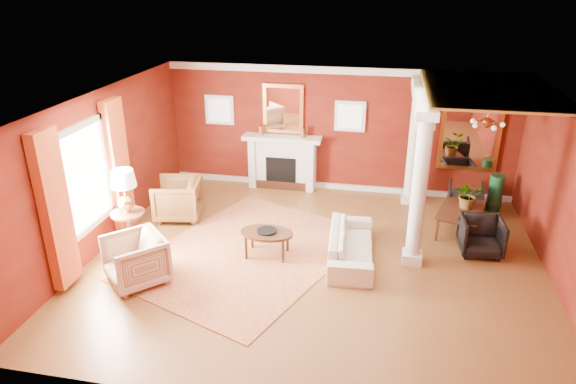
% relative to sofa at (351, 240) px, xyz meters
% --- Properties ---
extents(ground, '(8.00, 8.00, 0.00)m').
position_rel_sofa_xyz_m(ground, '(-0.62, -0.21, -0.38)').
color(ground, brown).
rests_on(ground, ground).
extents(room_shell, '(8.04, 7.04, 2.92)m').
position_rel_sofa_xyz_m(room_shell, '(-0.62, -0.21, 1.63)').
color(room_shell, maroon).
rests_on(room_shell, ground).
extents(fireplace, '(1.85, 0.42, 1.29)m').
position_rel_sofa_xyz_m(fireplace, '(-1.92, 3.11, 0.26)').
color(fireplace, silver).
rests_on(fireplace, ground).
extents(overmantel_mirror, '(0.95, 0.07, 1.15)m').
position_rel_sofa_xyz_m(overmantel_mirror, '(-1.92, 3.24, 1.52)').
color(overmantel_mirror, gold).
rests_on(overmantel_mirror, fireplace).
extents(flank_window_left, '(0.70, 0.07, 0.70)m').
position_rel_sofa_xyz_m(flank_window_left, '(-3.47, 3.26, 1.42)').
color(flank_window_left, silver).
rests_on(flank_window_left, room_shell).
extents(flank_window_right, '(0.70, 0.07, 0.70)m').
position_rel_sofa_xyz_m(flank_window_right, '(-0.37, 3.26, 1.42)').
color(flank_window_right, silver).
rests_on(flank_window_right, room_shell).
extents(left_window, '(0.21, 2.55, 2.60)m').
position_rel_sofa_xyz_m(left_window, '(-4.51, -0.81, 1.04)').
color(left_window, white).
rests_on(left_window, room_shell).
extents(column_front, '(0.36, 0.36, 2.80)m').
position_rel_sofa_xyz_m(column_front, '(1.08, 0.09, 1.04)').
color(column_front, silver).
rests_on(column_front, ground).
extents(column_back, '(0.36, 0.36, 2.80)m').
position_rel_sofa_xyz_m(column_back, '(1.08, 2.79, 1.04)').
color(column_back, silver).
rests_on(column_back, ground).
extents(header_beam, '(0.30, 3.20, 0.32)m').
position_rel_sofa_xyz_m(header_beam, '(1.08, 1.69, 2.24)').
color(header_beam, silver).
rests_on(header_beam, column_front).
extents(amber_ceiling, '(2.30, 3.40, 0.04)m').
position_rel_sofa_xyz_m(amber_ceiling, '(2.23, 1.54, 2.49)').
color(amber_ceiling, gold).
rests_on(amber_ceiling, room_shell).
extents(dining_mirror, '(1.30, 0.07, 1.70)m').
position_rel_sofa_xyz_m(dining_mirror, '(2.28, 3.24, 1.17)').
color(dining_mirror, gold).
rests_on(dining_mirror, room_shell).
extents(chandelier, '(0.60, 0.62, 0.75)m').
position_rel_sofa_xyz_m(chandelier, '(2.28, 1.59, 1.86)').
color(chandelier, '#B17637').
rests_on(chandelier, room_shell).
extents(crown_trim, '(8.00, 0.08, 0.16)m').
position_rel_sofa_xyz_m(crown_trim, '(-0.62, 3.25, 2.44)').
color(crown_trim, silver).
rests_on(crown_trim, room_shell).
extents(base_trim, '(8.00, 0.08, 0.12)m').
position_rel_sofa_xyz_m(base_trim, '(-0.62, 3.25, -0.32)').
color(base_trim, silver).
rests_on(base_trim, ground).
extents(rug, '(4.46, 5.04, 0.02)m').
position_rel_sofa_xyz_m(rug, '(-1.90, -0.16, -0.38)').
color(rug, maroon).
rests_on(rug, ground).
extents(sofa, '(0.70, 1.99, 0.77)m').
position_rel_sofa_xyz_m(sofa, '(0.00, 0.00, 0.00)').
color(sofa, beige).
rests_on(sofa, ground).
extents(armchair_leopard, '(1.01, 1.06, 0.95)m').
position_rel_sofa_xyz_m(armchair_leopard, '(-3.72, 1.02, 0.09)').
color(armchair_leopard, black).
rests_on(armchair_leopard, ground).
extents(armchair_stripe, '(1.22, 1.22, 0.92)m').
position_rel_sofa_xyz_m(armchair_stripe, '(-3.45, -1.45, 0.08)').
color(armchair_stripe, tan).
rests_on(armchair_stripe, ground).
extents(coffee_table, '(0.97, 0.97, 0.49)m').
position_rel_sofa_xyz_m(coffee_table, '(-1.52, -0.18, 0.06)').
color(coffee_table, black).
rests_on(coffee_table, ground).
extents(coffee_book, '(0.16, 0.04, 0.22)m').
position_rel_sofa_xyz_m(coffee_book, '(-1.57, -0.16, 0.22)').
color(coffee_book, black).
rests_on(coffee_book, coffee_table).
extents(side_table, '(0.62, 0.62, 1.56)m').
position_rel_sofa_xyz_m(side_table, '(-4.12, -0.35, 0.67)').
color(side_table, black).
rests_on(side_table, ground).
extents(dining_table, '(0.86, 1.48, 0.78)m').
position_rel_sofa_xyz_m(dining_table, '(2.08, 1.53, 0.01)').
color(dining_table, black).
rests_on(dining_table, ground).
extents(dining_chair_near, '(0.78, 0.74, 0.76)m').
position_rel_sofa_xyz_m(dining_chair_near, '(2.32, 0.68, -0.00)').
color(dining_chair_near, black).
rests_on(dining_chair_near, ground).
extents(dining_chair_far, '(0.77, 0.73, 0.72)m').
position_rel_sofa_xyz_m(dining_chair_far, '(2.23, 2.44, -0.02)').
color(dining_chair_far, black).
rests_on(dining_chair_far, ground).
extents(green_urn, '(0.35, 0.35, 0.83)m').
position_rel_sofa_xyz_m(green_urn, '(2.88, 2.68, -0.06)').
color(green_urn, '#154423').
rests_on(green_urn, ground).
extents(potted_plant, '(0.60, 0.65, 0.43)m').
position_rel_sofa_xyz_m(potted_plant, '(2.15, 1.60, 0.61)').
color(potted_plant, '#26591E').
rests_on(potted_plant, dining_table).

